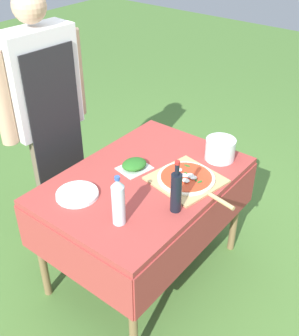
{
  "coord_description": "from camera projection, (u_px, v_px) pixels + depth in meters",
  "views": [
    {
      "loc": [
        -1.51,
        -1.23,
        2.1
      ],
      "look_at": [
        0.05,
        0.0,
        0.78
      ],
      "focal_mm": 45.0,
      "sensor_mm": 36.0,
      "label": 1
    }
  ],
  "objects": [
    {
      "name": "water_bottle",
      "position": [
        118.0,
        201.0,
        1.99
      ],
      "size": [
        0.07,
        0.07,
        0.27
      ],
      "color": "silver",
      "rests_on": "prep_table"
    },
    {
      "name": "ground_plane",
      "position": [
        145.0,
        269.0,
        2.79
      ],
      "size": [
        12.0,
        12.0,
        0.0
      ],
      "primitive_type": "plane",
      "color": "#517F38"
    },
    {
      "name": "pizza_on_peel",
      "position": [
        187.0,
        179.0,
        2.34
      ],
      "size": [
        0.41,
        0.54,
        0.05
      ],
      "rotation": [
        0.0,
        0.0,
        -0.18
      ],
      "color": "tan",
      "rests_on": "prep_table"
    },
    {
      "name": "herb_container",
      "position": [
        134.0,
        165.0,
        2.44
      ],
      "size": [
        0.2,
        0.18,
        0.06
      ],
      "rotation": [
        0.0,
        0.0,
        -0.19
      ],
      "color": "silver",
      "rests_on": "prep_table"
    },
    {
      "name": "plate_stack",
      "position": [
        77.0,
        194.0,
        2.23
      ],
      "size": [
        0.23,
        0.23,
        0.02
      ],
      "color": "white",
      "rests_on": "prep_table"
    },
    {
      "name": "person_cook",
      "position": [
        44.0,
        106.0,
        2.59
      ],
      "size": [
        0.63,
        0.23,
        1.67
      ],
      "rotation": [
        0.0,
        0.0,
        3.08
      ],
      "color": "#70604C",
      "rests_on": "ground"
    },
    {
      "name": "mixing_tub",
      "position": [
        220.0,
        149.0,
        2.51
      ],
      "size": [
        0.18,
        0.18,
        0.13
      ],
      "primitive_type": "cylinder",
      "color": "silver",
      "rests_on": "prep_table"
    },
    {
      "name": "oil_bottle",
      "position": [
        176.0,
        191.0,
        2.08
      ],
      "size": [
        0.06,
        0.06,
        0.3
      ],
      "color": "black",
      "rests_on": "prep_table"
    },
    {
      "name": "prep_table",
      "position": [
        144.0,
        191.0,
        2.43
      ],
      "size": [
        1.19,
        0.83,
        0.74
      ],
      "color": "#A83D38",
      "rests_on": "ground"
    }
  ]
}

